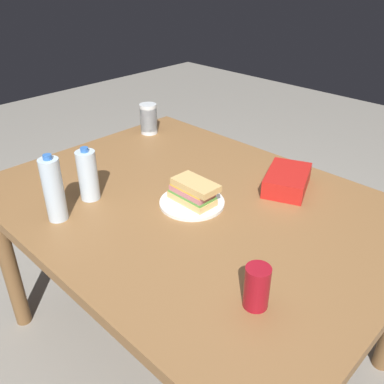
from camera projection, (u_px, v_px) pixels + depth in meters
name	position (u px, v px, depth m)	size (l,w,h in m)	color
ground_plane	(192.00, 341.00, 1.89)	(8.00, 8.00, 0.00)	gray
dining_table	(192.00, 220.00, 1.56)	(1.49, 1.12, 0.75)	olive
paper_plate	(192.00, 203.00, 1.50)	(0.24, 0.24, 0.01)	white
sandwich	(193.00, 192.00, 1.47)	(0.18, 0.10, 0.08)	#DBB26B
soda_can_red	(257.00, 287.00, 1.04)	(0.07, 0.07, 0.12)	maroon
chip_bag	(287.00, 180.00, 1.59)	(0.23, 0.15, 0.07)	red
water_bottle_tall	(53.00, 190.00, 1.36)	(0.07, 0.07, 0.24)	silver
plastic_cup_stack	(149.00, 119.00, 2.06)	(0.08, 0.08, 0.15)	silver
water_bottle_spare	(88.00, 175.00, 1.49)	(0.07, 0.07, 0.20)	silver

